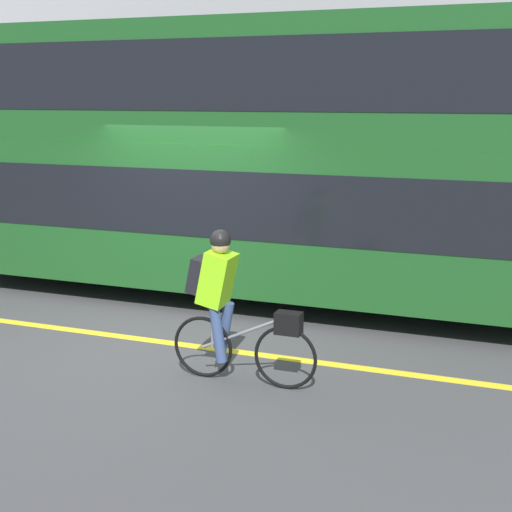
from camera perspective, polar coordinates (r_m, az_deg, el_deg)
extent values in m
plane|color=#424244|center=(8.60, -8.45, -6.99)|extent=(80.00, 80.00, 0.00)
cube|color=yellow|center=(8.69, -8.09, -6.73)|extent=(50.00, 0.14, 0.01)
cube|color=gray|center=(13.23, 2.46, 0.51)|extent=(60.00, 2.52, 0.15)
cylinder|color=black|center=(9.84, 16.83, -1.80)|extent=(1.01, 0.30, 1.01)
cylinder|color=black|center=(11.90, -14.56, 0.82)|extent=(1.01, 0.30, 1.01)
cube|color=#194C1E|center=(10.32, -0.40, 3.85)|extent=(10.04, 2.59, 1.97)
cube|color=black|center=(10.28, -0.40, 5.15)|extent=(9.64, 2.61, 0.86)
cube|color=#194C1E|center=(10.19, -0.42, 13.71)|extent=(10.04, 2.49, 1.57)
cube|color=black|center=(10.19, -0.42, 14.15)|extent=(9.64, 2.51, 0.88)
torus|color=black|center=(7.17, 2.36, -8.13)|extent=(0.66, 0.04, 0.66)
torus|color=black|center=(7.48, -4.27, -7.26)|extent=(0.66, 0.04, 0.66)
cylinder|color=slate|center=(7.24, -1.03, -6.14)|extent=(0.91, 0.03, 0.45)
cylinder|color=slate|center=(7.36, -3.52, -5.60)|extent=(0.03, 0.03, 0.48)
cube|color=black|center=(7.04, 2.62, -5.39)|extent=(0.26, 0.16, 0.22)
cube|color=#8CE019|center=(7.19, -3.12, -1.80)|extent=(0.37, 0.32, 0.58)
cube|color=black|center=(7.26, -4.57, -1.50)|extent=(0.21, 0.26, 0.38)
cylinder|color=#384C7A|center=(7.41, -2.51, -5.85)|extent=(0.21, 0.11, 0.59)
cylinder|color=#384C7A|center=(7.26, -3.06, -6.27)|extent=(0.19, 0.11, 0.59)
sphere|color=tan|center=(7.09, -2.86, 0.96)|extent=(0.19, 0.19, 0.19)
sphere|color=black|center=(7.08, -2.87, 1.29)|extent=(0.21, 0.21, 0.21)
cylinder|color=#194C23|center=(12.83, 5.07, 2.48)|extent=(0.55, 0.55, 0.91)
cylinder|color=#59595B|center=(12.77, 4.29, 5.71)|extent=(0.07, 0.07, 2.34)
cube|color=#1959B2|center=(12.65, 4.31, 9.91)|extent=(0.36, 0.02, 0.36)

